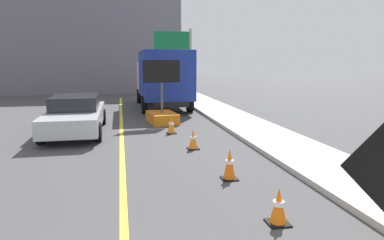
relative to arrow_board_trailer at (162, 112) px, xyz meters
name	(u,v)px	position (x,y,z in m)	size (l,w,h in m)	color
sidewalk_curb	(323,164)	(3.29, -7.13, -0.41)	(2.14, 48.00, 0.14)	#B2ADA3
lane_center_stripe	(123,179)	(-1.75, -7.13, -0.48)	(0.14, 36.00, 0.01)	yellow
arrow_board_trailer	(162,112)	(0.00, 0.00, 0.00)	(1.60, 1.92, 2.70)	orange
box_truck	(162,77)	(0.62, 4.88, 1.27)	(2.68, 7.14, 3.20)	black
pickup_car	(76,114)	(-3.41, -1.43, 0.22)	(2.03, 5.03, 1.38)	silver
highway_guide_sign	(180,50)	(2.70, 11.03, 2.94)	(2.79, 0.23, 5.00)	gray
far_building_block	(75,44)	(-5.59, 18.58, 3.64)	(17.79, 9.27, 8.25)	slate
traffic_cone_near_sign	(279,206)	(0.76, -9.86, -0.17)	(0.36, 0.36, 0.63)	black
traffic_cone_mid_lane	(230,164)	(0.64, -7.59, -0.12)	(0.36, 0.36, 0.73)	black
traffic_cone_far_lane	(193,139)	(0.39, -4.74, -0.17)	(0.36, 0.36, 0.62)	black
traffic_cone_curbside	(171,125)	(0.07, -2.31, -0.17)	(0.36, 0.36, 0.63)	black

